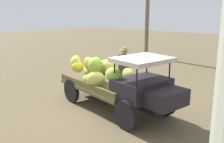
{
  "coord_description": "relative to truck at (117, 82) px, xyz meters",
  "views": [
    {
      "loc": [
        5.2,
        -6.27,
        3.11
      ],
      "look_at": [
        0.15,
        0.03,
        1.2
      ],
      "focal_mm": 41.36,
      "sensor_mm": 36.0,
      "label": 1
    }
  ],
  "objects": [
    {
      "name": "ground_plane",
      "position": [
        -0.48,
        0.13,
        -0.94
      ],
      "size": [
        60.0,
        60.0,
        0.0
      ],
      "primitive_type": "plane",
      "color": "brown"
    },
    {
      "name": "truck",
      "position": [
        0.0,
        0.0,
        0.0
      ],
      "size": [
        4.64,
        2.5,
        1.84
      ],
      "rotation": [
        0.0,
        0.0,
        -0.21
      ],
      "color": "black",
      "rests_on": "ground"
    },
    {
      "name": "farmer",
      "position": [
        -0.94,
        1.67,
        0.07
      ],
      "size": [
        0.52,
        0.48,
        1.77
      ],
      "rotation": [
        0.0,
        0.0,
        -1.71
      ],
      "color": "olive",
      "rests_on": "ground"
    },
    {
      "name": "wooden_crate",
      "position": [
        -2.25,
        1.12,
        -0.74
      ],
      "size": [
        0.66,
        0.6,
        0.39
      ],
      "primitive_type": "cube",
      "rotation": [
        0.0,
        0.0,
        2.91
      ],
      "color": "#896A4C",
      "rests_on": "ground"
    }
  ]
}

